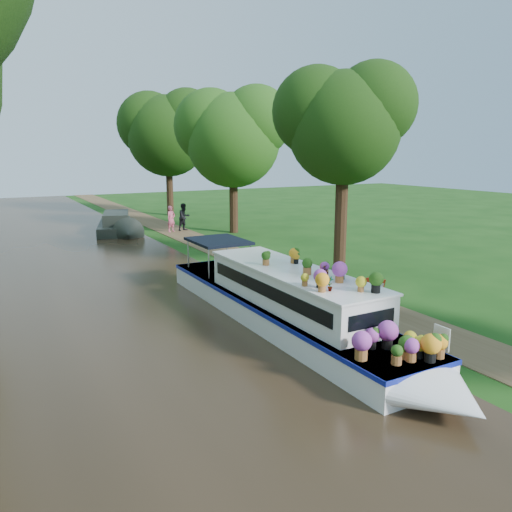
# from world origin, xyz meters

# --- Properties ---
(ground) EXTENTS (100.00, 100.00, 0.00)m
(ground) POSITION_xyz_m (0.00, 0.00, 0.00)
(ground) COLOR #143E0F
(ground) RESTS_ON ground
(canal_water) EXTENTS (10.00, 100.00, 0.02)m
(canal_water) POSITION_xyz_m (-6.00, 0.00, 0.01)
(canal_water) COLOR black
(canal_water) RESTS_ON ground
(towpath) EXTENTS (2.20, 100.00, 0.03)m
(towpath) POSITION_xyz_m (1.20, 0.00, 0.01)
(towpath) COLOR brown
(towpath) RESTS_ON ground
(plant_boat) EXTENTS (2.29, 13.52, 2.23)m
(plant_boat) POSITION_xyz_m (-2.25, -2.36, 0.85)
(plant_boat) COLOR white
(plant_boat) RESTS_ON canal_water
(tree_near_overhang) EXTENTS (5.52, 5.28, 8.99)m
(tree_near_overhang) POSITION_xyz_m (3.79, 3.06, 6.60)
(tree_near_overhang) COLOR black
(tree_near_overhang) RESTS_ON ground
(tree_near_mid) EXTENTS (6.90, 6.60, 9.40)m
(tree_near_mid) POSITION_xyz_m (4.48, 15.08, 6.44)
(tree_near_mid) COLOR black
(tree_near_mid) RESTS_ON ground
(tree_near_far) EXTENTS (7.59, 7.26, 10.30)m
(tree_near_far) POSITION_xyz_m (3.98, 26.09, 7.05)
(tree_near_far) COLOR black
(tree_near_far) RESTS_ON ground
(second_boat) EXTENTS (3.53, 7.29, 1.34)m
(second_boat) POSITION_xyz_m (-2.33, 18.72, 0.54)
(second_boat) COLOR black
(second_boat) RESTS_ON canal_water
(sandwich_board) EXTENTS (0.70, 0.58, 1.10)m
(sandwich_board) POSITION_xyz_m (1.03, -2.24, 0.53)
(sandwich_board) COLOR red
(sandwich_board) RESTS_ON towpath
(pedestrian_pink) EXTENTS (0.73, 0.61, 1.72)m
(pedestrian_pink) POSITION_xyz_m (0.93, 17.14, 0.89)
(pedestrian_pink) COLOR #EE628C
(pedestrian_pink) RESTS_ON towpath
(pedestrian_dark) EXTENTS (1.08, 0.96, 1.84)m
(pedestrian_dark) POSITION_xyz_m (1.87, 17.21, 0.95)
(pedestrian_dark) COLOR black
(pedestrian_dark) RESTS_ON towpath
(verge_plant) EXTENTS (0.50, 0.47, 0.46)m
(verge_plant) POSITION_xyz_m (-0.31, 0.95, 0.23)
(verge_plant) COLOR #335E1C
(verge_plant) RESTS_ON ground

